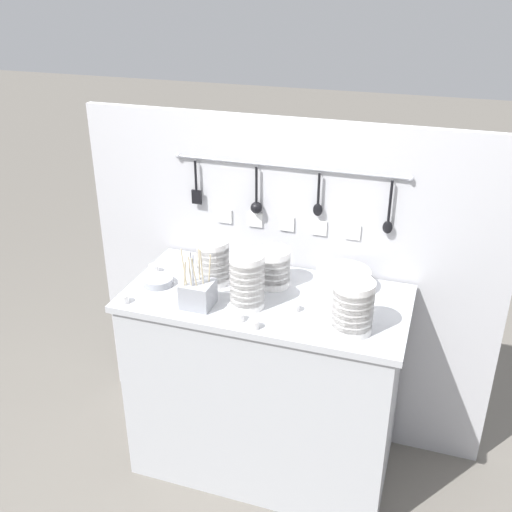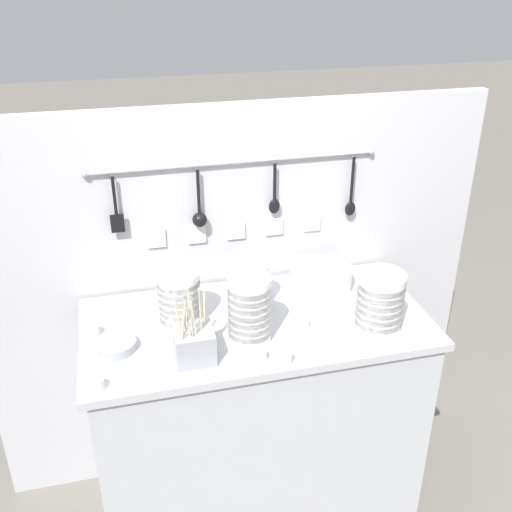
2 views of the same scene
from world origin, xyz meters
The scene contains 15 objects.
ground_plane centered at (0.00, 0.00, 0.00)m, with size 20.00×20.00×0.00m, color #666059.
counter centered at (0.00, 0.00, 0.48)m, with size 1.25×0.62×0.96m.
back_wall centered at (0.00, 0.34, 0.84)m, with size 2.05×0.09×1.67m.
bowl_stack_tall_left centered at (0.40, -0.16, 1.07)m, with size 0.16×0.16×0.22m.
bowl_stack_nested_right centered at (-0.27, 0.04, 1.06)m, with size 0.15×0.15×0.21m.
bowl_stack_back_corner centered at (-0.05, -0.11, 1.08)m, with size 0.15×0.15×0.24m.
bowl_stack_wide_centre centered at (0.00, 0.11, 1.04)m, with size 0.15×0.15×0.17m.
plate_stack centered at (0.31, 0.17, 1.00)m, with size 0.24×0.24×0.09m.
steel_mixing_bowl centered at (-0.50, -0.06, 0.97)m, with size 0.14×0.14×0.03m.
cutlery_caddy centered at (-0.25, -0.17, 1.02)m, with size 0.13×0.13×0.27m.
cup_back_right centered at (-0.57, -0.25, 0.98)m, with size 0.05×0.05×0.04m.
cup_beside_plates centered at (-0.04, -0.23, 0.98)m, with size 0.05×0.05×0.04m.
cup_mid_row centered at (0.15, -0.08, 0.98)m, with size 0.05×0.05×0.04m.
cup_back_left centered at (-0.57, 0.05, 0.98)m, with size 0.05×0.05×0.04m.
cup_edge_near centered at (0.03, -0.27, 0.98)m, with size 0.05×0.05×0.04m.
Camera 2 is at (-0.44, -1.77, 2.16)m, focal length 42.00 mm.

